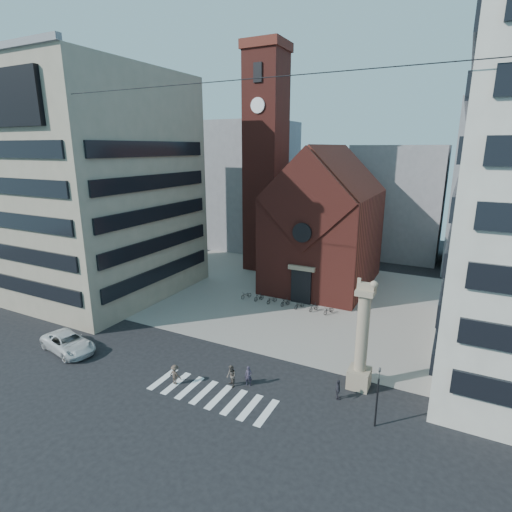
{
  "coord_description": "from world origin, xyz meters",
  "views": [
    {
      "loc": [
        15.21,
        -24.42,
        17.7
      ],
      "look_at": [
        -1.36,
        8.0,
        7.73
      ],
      "focal_mm": 28.0,
      "sensor_mm": 36.0,
      "label": 1
    }
  ],
  "objects_px": {
    "white_car": "(68,343)",
    "pedestrian_0": "(249,376)",
    "traffic_light": "(377,396)",
    "scooter_0": "(246,295)",
    "lion_column": "(362,346)",
    "pedestrian_2": "(338,390)",
    "pedestrian_1": "(231,376)"
  },
  "relations": [
    {
      "from": "traffic_light",
      "to": "scooter_0",
      "type": "bearing_deg",
      "value": 138.55
    },
    {
      "from": "lion_column",
      "to": "pedestrian_0",
      "type": "distance_m",
      "value": 8.83
    },
    {
      "from": "traffic_light",
      "to": "pedestrian_2",
      "type": "relative_size",
      "value": 2.78
    },
    {
      "from": "pedestrian_2",
      "to": "white_car",
      "type": "bearing_deg",
      "value": 79.44
    },
    {
      "from": "lion_column",
      "to": "pedestrian_0",
      "type": "height_order",
      "value": "lion_column"
    },
    {
      "from": "traffic_light",
      "to": "pedestrian_0",
      "type": "xyz_separation_m",
      "value": [
        -9.58,
        0.35,
        -1.5
      ]
    },
    {
      "from": "scooter_0",
      "to": "traffic_light",
      "type": "bearing_deg",
      "value": -18.0
    },
    {
      "from": "lion_column",
      "to": "traffic_light",
      "type": "relative_size",
      "value": 2.02
    },
    {
      "from": "traffic_light",
      "to": "pedestrian_0",
      "type": "height_order",
      "value": "traffic_light"
    },
    {
      "from": "lion_column",
      "to": "pedestrian_2",
      "type": "relative_size",
      "value": 5.62
    },
    {
      "from": "pedestrian_0",
      "to": "pedestrian_2",
      "type": "distance_m",
      "value": 6.73
    },
    {
      "from": "pedestrian_1",
      "to": "pedestrian_2",
      "type": "distance_m",
      "value": 7.97
    },
    {
      "from": "traffic_light",
      "to": "white_car",
      "type": "xyz_separation_m",
      "value": [
        -26.41,
        -2.32,
        -1.48
      ]
    },
    {
      "from": "traffic_light",
      "to": "pedestrian_2",
      "type": "height_order",
      "value": "traffic_light"
    },
    {
      "from": "lion_column",
      "to": "pedestrian_1",
      "type": "xyz_separation_m",
      "value": [
        -8.68,
        -4.39,
        -2.59
      ]
    },
    {
      "from": "scooter_0",
      "to": "white_car",
      "type": "bearing_deg",
      "value": -89.96
    },
    {
      "from": "scooter_0",
      "to": "pedestrian_2",
      "type": "bearing_deg",
      "value": -19.82
    },
    {
      "from": "pedestrian_1",
      "to": "pedestrian_2",
      "type": "height_order",
      "value": "pedestrian_1"
    },
    {
      "from": "traffic_light",
      "to": "white_car",
      "type": "bearing_deg",
      "value": -174.99
    },
    {
      "from": "white_car",
      "to": "pedestrian_0",
      "type": "distance_m",
      "value": 17.05
    },
    {
      "from": "pedestrian_0",
      "to": "pedestrian_2",
      "type": "xyz_separation_m",
      "value": [
        6.58,
        1.41,
        -0.02
      ]
    },
    {
      "from": "lion_column",
      "to": "pedestrian_0",
      "type": "xyz_separation_m",
      "value": [
        -7.59,
        -3.65,
        -2.67
      ]
    },
    {
      "from": "traffic_light",
      "to": "scooter_0",
      "type": "xyz_separation_m",
      "value": [
        -18.38,
        16.23,
        -1.83
      ]
    },
    {
      "from": "pedestrian_1",
      "to": "pedestrian_2",
      "type": "xyz_separation_m",
      "value": [
        7.67,
        2.14,
        -0.1
      ]
    },
    {
      "from": "white_car",
      "to": "lion_column",
      "type": "bearing_deg",
      "value": -64.8
    },
    {
      "from": "pedestrian_2",
      "to": "pedestrian_0",
      "type": "bearing_deg",
      "value": 81.67
    },
    {
      "from": "pedestrian_2",
      "to": "scooter_0",
      "type": "bearing_deg",
      "value": 26.3
    },
    {
      "from": "lion_column",
      "to": "pedestrian_2",
      "type": "bearing_deg",
      "value": -114.2
    },
    {
      "from": "pedestrian_1",
      "to": "pedestrian_0",
      "type": "bearing_deg",
      "value": 72.02
    },
    {
      "from": "traffic_light",
      "to": "pedestrian_2",
      "type": "bearing_deg",
      "value": 149.68
    },
    {
      "from": "lion_column",
      "to": "scooter_0",
      "type": "relative_size",
      "value": 5.59
    },
    {
      "from": "white_car",
      "to": "pedestrian_0",
      "type": "relative_size",
      "value": 3.67
    }
  ]
}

